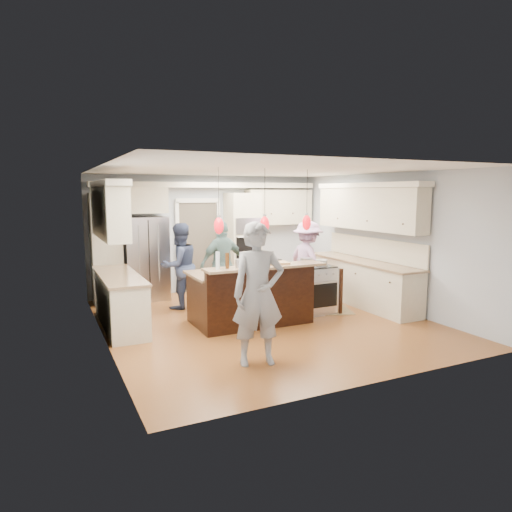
{
  "coord_description": "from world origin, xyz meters",
  "views": [
    {
      "loc": [
        -3.58,
        -7.18,
        2.32
      ],
      "look_at": [
        0.0,
        0.35,
        1.15
      ],
      "focal_mm": 32.0,
      "sensor_mm": 36.0,
      "label": 1
    }
  ],
  "objects_px": {
    "refrigerator": "(146,258)",
    "island_range": "(315,289)",
    "person_bar_end": "(258,294)",
    "kitchen_island": "(250,296)",
    "person_far_left": "(180,266)"
  },
  "relations": [
    {
      "from": "island_range",
      "to": "person_bar_end",
      "type": "distance_m",
      "value": 2.95
    },
    {
      "from": "island_range",
      "to": "person_bar_end",
      "type": "height_order",
      "value": "person_bar_end"
    },
    {
      "from": "island_range",
      "to": "person_far_left",
      "type": "distance_m",
      "value": 2.72
    },
    {
      "from": "person_bar_end",
      "to": "person_far_left",
      "type": "distance_m",
      "value": 3.4
    },
    {
      "from": "person_far_left",
      "to": "person_bar_end",
      "type": "bearing_deg",
      "value": 73.42
    },
    {
      "from": "refrigerator",
      "to": "person_far_left",
      "type": "height_order",
      "value": "refrigerator"
    },
    {
      "from": "refrigerator",
      "to": "kitchen_island",
      "type": "distance_m",
      "value": 2.91
    },
    {
      "from": "kitchen_island",
      "to": "person_far_left",
      "type": "bearing_deg",
      "value": 119.17
    },
    {
      "from": "kitchen_island",
      "to": "person_bar_end",
      "type": "distance_m",
      "value": 2.07
    },
    {
      "from": "refrigerator",
      "to": "island_range",
      "type": "relative_size",
      "value": 1.96
    },
    {
      "from": "refrigerator",
      "to": "kitchen_island",
      "type": "relative_size",
      "value": 0.86
    },
    {
      "from": "island_range",
      "to": "person_bar_end",
      "type": "bearing_deg",
      "value": -137.81
    },
    {
      "from": "refrigerator",
      "to": "island_range",
      "type": "xyz_separation_m",
      "value": [
        2.71,
        -2.49,
        -0.44
      ]
    },
    {
      "from": "refrigerator",
      "to": "person_bar_end",
      "type": "distance_m",
      "value": 4.48
    },
    {
      "from": "island_range",
      "to": "person_bar_end",
      "type": "relative_size",
      "value": 0.48
    }
  ]
}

